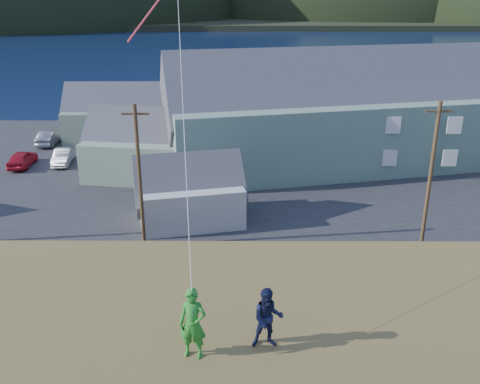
% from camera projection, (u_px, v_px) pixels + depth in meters
% --- Properties ---
extents(ground, '(900.00, 900.00, 0.00)m').
position_uv_depth(ground, '(214.00, 259.00, 32.61)').
color(ground, '#0A1638').
rests_on(ground, ground).
extents(grass_strip, '(110.00, 8.00, 0.10)m').
position_uv_depth(grass_strip, '(212.00, 274.00, 30.73)').
color(grass_strip, '#4C3D19').
rests_on(grass_strip, ground).
extents(waterfront_lot, '(72.00, 36.00, 0.12)m').
position_uv_depth(waterfront_lot, '(223.00, 168.00, 48.43)').
color(waterfront_lot, '#28282B').
rests_on(waterfront_lot, ground).
extents(wharf, '(26.00, 14.00, 0.90)m').
position_uv_depth(wharf, '(183.00, 109.00, 69.76)').
color(wharf, gray).
rests_on(wharf, ground).
extents(far_shore, '(900.00, 320.00, 2.00)m').
position_uv_depth(far_shore, '(240.00, 9.00, 339.86)').
color(far_shore, black).
rests_on(far_shore, ground).
extents(far_hills, '(760.00, 265.00, 143.00)m').
position_uv_depth(far_hills, '(305.00, 12.00, 292.14)').
color(far_hills, black).
rests_on(far_hills, ground).
extents(lodge, '(37.70, 18.09, 12.79)m').
position_uv_depth(lodge, '(367.00, 111.00, 48.38)').
color(lodge, gray).
rests_on(lodge, waterfront_lot).
extents(shed_palegreen_near, '(10.69, 7.54, 7.23)m').
position_uv_depth(shed_palegreen_near, '(145.00, 146.00, 45.59)').
color(shed_palegreen_near, gray).
rests_on(shed_palegreen_near, waterfront_lot).
extents(shed_white, '(8.34, 6.45, 5.91)m').
position_uv_depth(shed_white, '(189.00, 192.00, 36.86)').
color(shed_white, beige).
rests_on(shed_white, waterfront_lot).
extents(shed_palegreen_far, '(11.10, 6.46, 7.41)m').
position_uv_depth(shed_palegreen_far, '(118.00, 114.00, 56.49)').
color(shed_palegreen_far, slate).
rests_on(shed_palegreen_far, waterfront_lot).
extents(utility_poles, '(32.19, 0.24, 9.28)m').
position_uv_depth(utility_poles, '(160.00, 178.00, 32.33)').
color(utility_poles, '#47331E').
rests_on(utility_poles, waterfront_lot).
extents(parked_cars, '(24.11, 12.66, 1.58)m').
position_uv_depth(parked_cars, '(144.00, 150.00, 51.04)').
color(parked_cars, slate).
rests_on(parked_cars, waterfront_lot).
extents(kite_flyer_green, '(0.73, 0.55, 1.82)m').
position_uv_depth(kite_flyer_green, '(193.00, 324.00, 12.64)').
color(kite_flyer_green, '#248426').
rests_on(kite_flyer_green, hillside).
extents(kite_flyer_navy, '(0.81, 0.65, 1.59)m').
position_uv_depth(kite_flyer_navy, '(268.00, 318.00, 13.05)').
color(kite_flyer_navy, '#141939').
rests_on(kite_flyer_navy, hillside).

